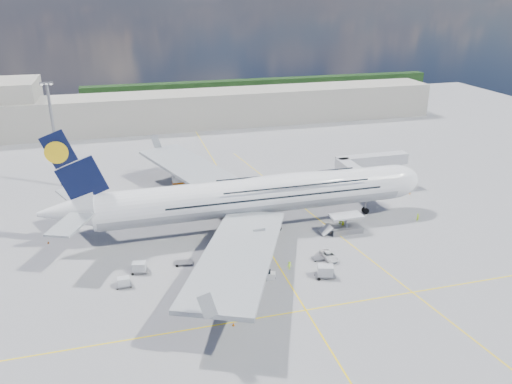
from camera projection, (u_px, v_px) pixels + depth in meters
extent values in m
plane|color=gray|center=(268.00, 249.00, 93.40)|extent=(300.00, 300.00, 0.00)
cube|color=yellow|center=(268.00, 249.00, 93.40)|extent=(0.25, 220.00, 0.01)
cube|color=yellow|center=(306.00, 310.00, 75.51)|extent=(120.00, 0.25, 0.01)
cube|color=yellow|center=(318.00, 219.00, 105.77)|extent=(14.16, 99.06, 0.01)
cylinder|color=white|center=(254.00, 196.00, 99.80)|extent=(62.00, 7.20, 7.20)
cylinder|color=#9EA0A5|center=(254.00, 197.00, 99.86)|extent=(60.76, 7.13, 7.13)
ellipsoid|color=white|center=(292.00, 183.00, 101.02)|extent=(36.00, 6.84, 3.76)
ellipsoid|color=white|center=(393.00, 181.00, 107.39)|extent=(11.52, 7.20, 7.20)
ellipsoid|color=black|center=(407.00, 177.00, 107.96)|extent=(3.84, 4.16, 1.44)
cone|color=white|center=(66.00, 211.00, 90.80)|extent=(10.00, 6.84, 6.84)
cube|color=black|center=(71.00, 165.00, 88.00)|extent=(11.02, 0.46, 14.61)
cylinder|color=yellow|center=(56.00, 152.00, 86.55)|extent=(4.00, 0.60, 4.00)
cube|color=#999EA3|center=(199.00, 173.00, 116.18)|extent=(25.49, 39.15, 3.35)
cube|color=#999EA3|center=(239.00, 253.00, 80.40)|extent=(25.49, 39.15, 3.35)
cylinder|color=#B7BABF|center=(227.00, 192.00, 111.59)|extent=(5.20, 3.50, 3.50)
cylinder|color=#B7BABF|center=(199.00, 178.00, 119.88)|extent=(5.20, 3.50, 3.50)
cylinder|color=#B7BABF|center=(256.00, 242.00, 89.23)|extent=(5.20, 3.50, 3.50)
cylinder|color=#B7BABF|center=(246.00, 275.00, 78.74)|extent=(5.20, 3.50, 3.50)
cylinder|color=gray|center=(366.00, 204.00, 107.65)|extent=(0.44, 0.44, 3.80)
cylinder|color=black|center=(365.00, 210.00, 108.23)|extent=(1.30, 0.90, 1.30)
cylinder|color=gray|center=(254.00, 217.00, 101.52)|extent=(0.56, 0.56, 3.80)
cylinder|color=black|center=(250.00, 217.00, 104.93)|extent=(1.50, 0.90, 1.50)
cube|color=#B7B7BC|center=(350.00, 170.00, 113.50)|extent=(3.00, 10.00, 2.60)
cube|color=#B7B7BC|center=(372.00, 160.00, 119.93)|extent=(18.00, 3.00, 2.60)
cylinder|color=gray|center=(351.00, 179.00, 118.00)|extent=(0.80, 0.80, 7.10)
cylinder|color=black|center=(350.00, 191.00, 119.17)|extent=(0.90, 0.80, 0.90)
cylinder|color=gray|center=(400.00, 171.00, 123.22)|extent=(1.00, 1.00, 7.10)
cube|color=gray|center=(398.00, 183.00, 124.40)|extent=(2.00, 2.00, 0.80)
cylinder|color=#B7B7BC|center=(358.00, 175.00, 110.10)|extent=(3.60, 3.60, 2.80)
cube|color=silver|center=(346.00, 216.00, 98.85)|extent=(6.50, 3.20, 0.35)
cube|color=gray|center=(345.00, 229.00, 99.95)|extent=(6.50, 3.20, 1.10)
cube|color=gray|center=(346.00, 222.00, 99.39)|extent=(0.22, 1.99, 3.00)
cylinder|color=black|center=(336.00, 234.00, 98.32)|extent=(0.70, 0.30, 0.70)
cube|color=silver|center=(326.00, 230.00, 98.76)|extent=(2.16, 2.60, 1.60)
cylinder|color=gray|center=(55.00, 137.00, 119.17)|extent=(0.70, 0.70, 25.00)
cube|color=gray|center=(46.00, 83.00, 114.41)|extent=(3.00, 0.40, 0.60)
cube|color=#B2AD9E|center=(192.00, 110.00, 176.12)|extent=(180.00, 16.00, 12.00)
cube|color=#193814|center=(265.00, 88.00, 226.91)|extent=(160.00, 6.00, 8.00)
cube|color=gray|center=(140.00, 271.00, 85.50)|extent=(3.30, 2.22, 0.18)
cylinder|color=black|center=(133.00, 274.00, 84.71)|extent=(0.44, 0.18, 0.44)
cylinder|color=black|center=(147.00, 269.00, 86.39)|extent=(0.44, 0.18, 0.44)
cube|color=silver|center=(139.00, 267.00, 85.20)|extent=(2.49, 1.95, 1.52)
cube|color=gray|center=(231.00, 249.00, 92.69)|extent=(3.55, 2.79, 0.19)
cylinder|color=black|center=(226.00, 252.00, 91.87)|extent=(0.46, 0.19, 0.46)
cylinder|color=black|center=(237.00, 247.00, 93.61)|extent=(0.46, 0.19, 0.46)
cube|color=silver|center=(231.00, 245.00, 92.37)|extent=(2.74, 2.36, 1.57)
cube|color=gray|center=(184.00, 262.00, 88.10)|extent=(3.40, 2.17, 0.19)
cylinder|color=black|center=(177.00, 266.00, 87.27)|extent=(0.47, 0.19, 0.47)
cylinder|color=black|center=(190.00, 260.00, 89.03)|extent=(0.47, 0.19, 0.47)
cube|color=gray|center=(124.00, 285.00, 81.36)|extent=(2.70, 1.48, 0.16)
cylinder|color=black|center=(117.00, 288.00, 80.66)|extent=(0.39, 0.16, 0.39)
cylinder|color=black|center=(131.00, 283.00, 82.14)|extent=(0.39, 0.16, 0.39)
cube|color=silver|center=(124.00, 281.00, 81.09)|extent=(1.99, 1.37, 1.34)
cube|color=gray|center=(325.00, 275.00, 84.05)|extent=(3.83, 2.75, 0.21)
cylinder|color=black|center=(319.00, 279.00, 83.15)|extent=(0.51, 0.21, 0.51)
cylinder|color=black|center=(331.00, 273.00, 85.06)|extent=(0.51, 0.21, 0.51)
cube|color=silver|center=(325.00, 270.00, 83.71)|extent=(2.92, 2.38, 1.72)
cube|color=gray|center=(320.00, 258.00, 89.69)|extent=(2.91, 1.61, 0.17)
cylinder|color=black|center=(315.00, 261.00, 88.94)|extent=(0.42, 0.17, 0.42)
cylinder|color=black|center=(325.00, 256.00, 90.53)|extent=(0.42, 0.17, 0.42)
cube|color=white|center=(268.00, 276.00, 83.52)|extent=(2.73, 1.94, 1.15)
cube|color=black|center=(268.00, 272.00, 83.25)|extent=(1.20, 1.30, 0.44)
cylinder|color=black|center=(264.00, 280.00, 82.99)|extent=(0.57, 0.22, 0.57)
cylinder|color=black|center=(272.00, 275.00, 84.30)|extent=(0.57, 0.22, 0.57)
cube|color=gray|center=(184.00, 186.00, 121.48)|extent=(5.63, 2.08, 1.73)
cube|color=white|center=(181.00, 179.00, 120.72)|extent=(4.15, 2.16, 1.90)
cube|color=white|center=(192.00, 182.00, 121.72)|extent=(1.56, 1.99, 1.38)
cube|color=black|center=(195.00, 181.00, 121.81)|extent=(0.13, 1.73, 0.78)
cylinder|color=black|center=(192.00, 188.00, 121.21)|extent=(0.95, 0.30, 0.95)
cylinder|color=black|center=(175.00, 186.00, 122.05)|extent=(0.95, 0.30, 0.95)
cube|color=#D5650B|center=(181.00, 182.00, 120.95)|extent=(4.20, 2.21, 0.43)
cube|color=gray|center=(181.00, 169.00, 132.48)|extent=(6.69, 5.19, 1.96)
cube|color=white|center=(178.00, 163.00, 131.62)|extent=(5.30, 4.45, 2.15)
cube|color=white|center=(190.00, 165.00, 132.75)|extent=(2.65, 2.83, 1.57)
cube|color=black|center=(193.00, 164.00, 132.85)|extent=(1.10, 1.78, 0.88)
cylinder|color=black|center=(190.00, 171.00, 132.17)|extent=(1.08, 0.34, 1.08)
cylinder|color=black|center=(173.00, 170.00, 133.13)|extent=(1.08, 0.34, 1.08)
imported|color=silver|center=(329.00, 256.00, 89.72)|extent=(2.19, 4.65, 1.28)
imported|color=#BAE918|center=(418.00, 217.00, 104.35)|extent=(0.73, 0.58, 1.74)
imported|color=#98E117|center=(340.00, 222.00, 102.40)|extent=(1.01, 1.10, 1.83)
imported|color=#B0FF1A|center=(218.00, 286.00, 80.16)|extent=(0.83, 1.01, 1.61)
imported|color=#E7FF1A|center=(343.00, 225.00, 100.56)|extent=(0.83, 1.08, 1.98)
imported|color=#B4FF1A|center=(290.00, 266.00, 86.27)|extent=(1.04, 0.69, 1.50)
cone|color=#D5650B|center=(410.00, 193.00, 118.56)|extent=(0.40, 0.40, 0.51)
cube|color=#D5650B|center=(410.00, 194.00, 118.65)|extent=(0.34, 0.34, 0.03)
cone|color=#D5650B|center=(188.00, 202.00, 113.63)|extent=(0.38, 0.38, 0.48)
cube|color=#D5650B|center=(188.00, 203.00, 113.71)|extent=(0.33, 0.33, 0.03)
cone|color=#D5650B|center=(154.00, 191.00, 119.62)|extent=(0.39, 0.39, 0.50)
cube|color=#D5650B|center=(154.00, 192.00, 119.71)|extent=(0.34, 0.34, 0.03)
cone|color=#D5650B|center=(264.00, 277.00, 83.72)|extent=(0.50, 0.50, 0.63)
cube|color=#D5650B|center=(264.00, 278.00, 83.83)|extent=(0.43, 0.43, 0.03)
cone|color=#D5650B|center=(233.00, 324.00, 71.90)|extent=(0.39, 0.39, 0.49)
cube|color=#D5650B|center=(233.00, 326.00, 71.98)|extent=(0.34, 0.34, 0.03)
cone|color=#D5650B|center=(48.00, 242.00, 95.36)|extent=(0.40, 0.40, 0.51)
cube|color=#D5650B|center=(48.00, 243.00, 95.45)|extent=(0.34, 0.34, 0.03)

